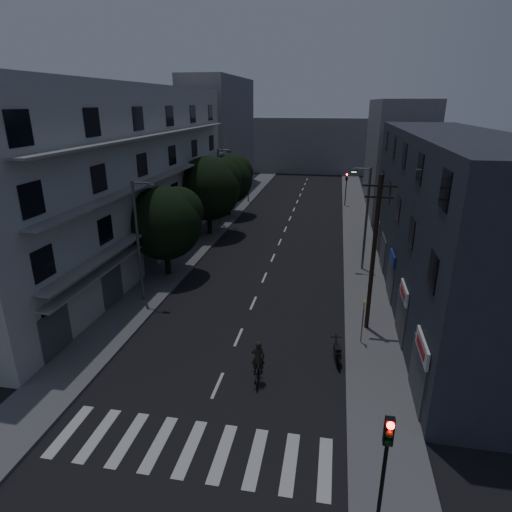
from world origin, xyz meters
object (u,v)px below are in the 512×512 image
(traffic_signal_near, at_px, (386,451))
(bus_stop_sign, at_px, (363,314))
(utility_pole, at_px, (374,252))
(motorcycle, at_px, (337,353))
(cyclist, at_px, (258,368))

(traffic_signal_near, height_order, bus_stop_sign, traffic_signal_near)
(traffic_signal_near, xyz_separation_m, utility_pole, (0.37, 12.85, 1.77))
(motorcycle, bearing_deg, bus_stop_sign, 47.85)
(motorcycle, bearing_deg, cyclist, -155.58)
(traffic_signal_near, xyz_separation_m, motorcycle, (-1.32, 9.13, -2.61))
(utility_pole, bearing_deg, cyclist, -131.56)
(traffic_signal_near, relative_size, bus_stop_sign, 1.62)
(motorcycle, bearing_deg, traffic_signal_near, -90.05)
(motorcycle, distance_m, cyclist, 4.42)
(traffic_signal_near, height_order, cyclist, traffic_signal_near)
(motorcycle, xyz_separation_m, cyclist, (-3.71, -2.38, 0.25))
(utility_pole, height_order, bus_stop_sign, utility_pole)
(utility_pole, relative_size, bus_stop_sign, 3.56)
(bus_stop_sign, xyz_separation_m, motorcycle, (-1.29, -1.93, -1.40))
(cyclist, bearing_deg, traffic_signal_near, -59.96)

